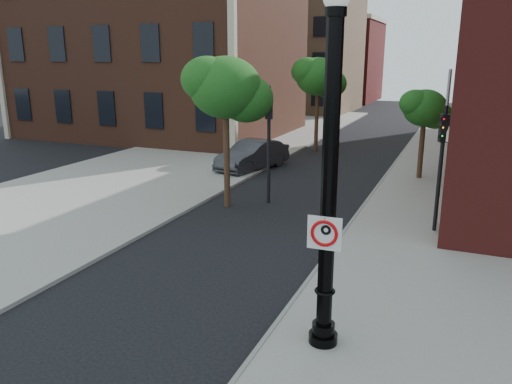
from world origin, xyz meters
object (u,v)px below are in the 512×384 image
at_px(lamppost, 329,196).
at_px(parked_car, 253,155).
at_px(no_parking_sign, 325,233).
at_px(traffic_signal_left, 269,125).
at_px(traffic_signal_right, 442,149).

height_order(lamppost, parked_car, lamppost).
bearing_deg(parked_car, no_parking_sign, -48.91).
bearing_deg(parked_car, lamppost, -48.61).
xyz_separation_m(lamppost, traffic_signal_left, (-4.84, 9.25, -0.06)).
bearing_deg(no_parking_sign, parked_car, 115.61).
xyz_separation_m(lamppost, no_parking_sign, (-0.00, -0.18, -0.67)).
bearing_deg(no_parking_sign, lamppost, 86.22).
distance_m(lamppost, traffic_signal_left, 10.44).
height_order(parked_car, traffic_signal_right, traffic_signal_right).
relative_size(traffic_signal_left, traffic_signal_right, 1.10).
distance_m(lamppost, parked_car, 16.83).
distance_m(lamppost, traffic_signal_right, 8.15).
bearing_deg(no_parking_sign, traffic_signal_left, 114.91).
bearing_deg(traffic_signal_left, traffic_signal_right, -31.08).
height_order(parked_car, traffic_signal_left, traffic_signal_left).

